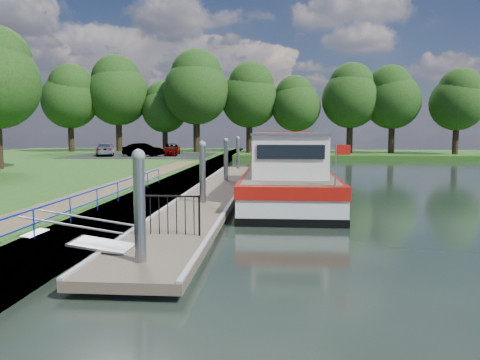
# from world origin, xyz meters

# --- Properties ---
(ground) EXTENTS (160.00, 160.00, 0.00)m
(ground) POSITION_xyz_m (0.00, 0.00, 0.00)
(ground) COLOR black
(ground) RESTS_ON ground
(bank_edge) EXTENTS (1.10, 90.00, 0.78)m
(bank_edge) POSITION_xyz_m (-2.55, 15.00, 0.39)
(bank_edge) COLOR #473D2D
(bank_edge) RESTS_ON ground
(far_bank) EXTENTS (60.00, 18.00, 0.60)m
(far_bank) POSITION_xyz_m (12.00, 52.00, 0.30)
(far_bank) COLOR #214B15
(far_bank) RESTS_ON ground
(footpath) EXTENTS (1.60, 40.00, 0.05)m
(footpath) POSITION_xyz_m (-4.40, 8.00, 0.80)
(footpath) COLOR brown
(footpath) RESTS_ON riverbank
(carpark) EXTENTS (14.00, 12.00, 0.06)m
(carpark) POSITION_xyz_m (-11.00, 38.00, 0.81)
(carpark) COLOR black
(carpark) RESTS_ON riverbank
(blue_fence) EXTENTS (0.04, 18.04, 0.72)m
(blue_fence) POSITION_xyz_m (-2.75, 3.00, 1.31)
(blue_fence) COLOR #0C2DBF
(blue_fence) RESTS_ON riverbank
(pontoon) EXTENTS (2.50, 30.00, 0.56)m
(pontoon) POSITION_xyz_m (0.00, 13.00, 0.18)
(pontoon) COLOR brown
(pontoon) RESTS_ON ground
(mooring_piles) EXTENTS (0.30, 27.30, 3.55)m
(mooring_piles) POSITION_xyz_m (0.00, 13.00, 1.28)
(mooring_piles) COLOR gray
(mooring_piles) RESTS_ON ground
(gangway) EXTENTS (2.58, 1.00, 0.92)m
(gangway) POSITION_xyz_m (-1.85, 0.50, 0.63)
(gangway) COLOR #A5A8AD
(gangway) RESTS_ON ground
(gate_panel) EXTENTS (1.85, 0.05, 1.15)m
(gate_panel) POSITION_xyz_m (-0.00, 2.20, 1.15)
(gate_panel) COLOR black
(gate_panel) RESTS_ON ground
(barge) EXTENTS (4.36, 21.15, 4.78)m
(barge) POSITION_xyz_m (3.60, 15.87, 1.09)
(barge) COLOR black
(barge) RESTS_ON ground
(horizon_trees) EXTENTS (54.38, 10.03, 12.87)m
(horizon_trees) POSITION_xyz_m (-1.61, 48.68, 7.95)
(horizon_trees) COLOR #332316
(horizon_trees) RESTS_ON ground
(car_a) EXTENTS (1.70, 3.27, 1.06)m
(car_a) POSITION_xyz_m (-7.77, 36.84, 1.37)
(car_a) COLOR #999999
(car_a) RESTS_ON carpark
(car_b) EXTENTS (4.07, 1.68, 1.31)m
(car_b) POSITION_xyz_m (-10.36, 35.65, 1.49)
(car_b) COLOR #999999
(car_b) RESTS_ON carpark
(car_c) EXTENTS (3.16, 4.71, 1.27)m
(car_c) POSITION_xyz_m (-14.54, 36.31, 1.47)
(car_c) COLOR #999999
(car_c) RESTS_ON carpark
(car_d) EXTENTS (2.56, 4.29, 1.12)m
(car_d) POSITION_xyz_m (-8.82, 41.81, 1.39)
(car_d) COLOR #999999
(car_d) RESTS_ON carpark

